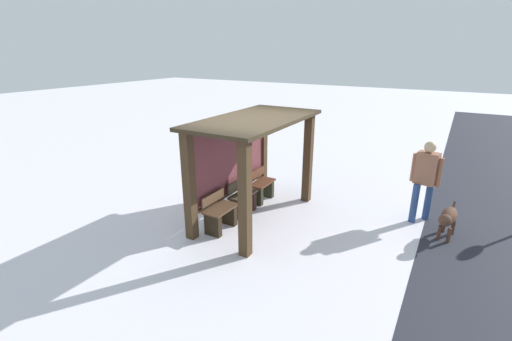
{
  "coord_description": "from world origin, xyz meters",
  "views": [
    {
      "loc": [
        -6.04,
        -3.54,
        3.49
      ],
      "look_at": [
        -0.38,
        -0.24,
        1.23
      ],
      "focal_mm": 24.69,
      "sensor_mm": 36.0,
      "label": 1
    }
  ],
  "objects_px": {
    "dog": "(448,218)",
    "bench_right_inside": "(261,188)",
    "person_walking": "(426,176)",
    "bench_left_inside": "(220,215)",
    "bench_center_inside": "(243,200)",
    "bus_shelter": "(247,148)"
  },
  "relations": [
    {
      "from": "bench_left_inside",
      "to": "dog",
      "type": "bearing_deg",
      "value": -64.56
    },
    {
      "from": "bus_shelter",
      "to": "bench_left_inside",
      "type": "bearing_deg",
      "value": 171.14
    },
    {
      "from": "bench_left_inside",
      "to": "person_walking",
      "type": "bearing_deg",
      "value": -54.39
    },
    {
      "from": "bus_shelter",
      "to": "bench_center_inside",
      "type": "bearing_deg",
      "value": 90.0
    },
    {
      "from": "bench_center_inside",
      "to": "bus_shelter",
      "type": "bearing_deg",
      "value": -90.0
    },
    {
      "from": "bus_shelter",
      "to": "bench_right_inside",
      "type": "relative_size",
      "value": 4.19
    },
    {
      "from": "bus_shelter",
      "to": "person_walking",
      "type": "xyz_separation_m",
      "value": [
        1.63,
        -3.33,
        -0.52
      ]
    },
    {
      "from": "person_walking",
      "to": "bench_right_inside",
      "type": "bearing_deg",
      "value": 102.68
    },
    {
      "from": "bench_left_inside",
      "to": "bench_center_inside",
      "type": "distance_m",
      "value": 0.85
    },
    {
      "from": "bench_right_inside",
      "to": "dog",
      "type": "relative_size",
      "value": 0.79
    },
    {
      "from": "dog",
      "to": "bus_shelter",
      "type": "bearing_deg",
      "value": 105.23
    },
    {
      "from": "bench_left_inside",
      "to": "bench_right_inside",
      "type": "bearing_deg",
      "value": -0.05
    },
    {
      "from": "dog",
      "to": "bench_right_inside",
      "type": "bearing_deg",
      "value": 92.9
    },
    {
      "from": "bus_shelter",
      "to": "dog",
      "type": "height_order",
      "value": "bus_shelter"
    },
    {
      "from": "bus_shelter",
      "to": "dog",
      "type": "relative_size",
      "value": 3.32
    },
    {
      "from": "bench_center_inside",
      "to": "dog",
      "type": "bearing_deg",
      "value": -75.25
    },
    {
      "from": "bench_center_inside",
      "to": "bench_right_inside",
      "type": "relative_size",
      "value": 1.01
    },
    {
      "from": "bench_center_inside",
      "to": "bench_right_inside",
      "type": "height_order",
      "value": "bench_center_inside"
    },
    {
      "from": "bus_shelter",
      "to": "bench_left_inside",
      "type": "distance_m",
      "value": 1.5
    },
    {
      "from": "bench_center_inside",
      "to": "person_walking",
      "type": "relative_size",
      "value": 0.44
    },
    {
      "from": "bench_right_inside",
      "to": "person_walking",
      "type": "relative_size",
      "value": 0.44
    },
    {
      "from": "bus_shelter",
      "to": "bench_right_inside",
      "type": "bearing_deg",
      "value": 8.77
    }
  ]
}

